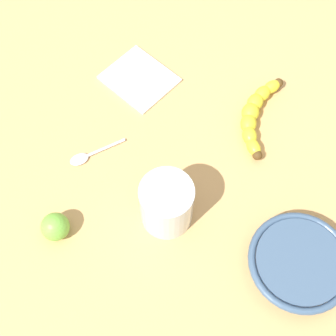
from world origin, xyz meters
TOP-DOWN VIEW (x-y plane):
  - wooden_tabletop at (0.00, 0.00)cm, footprint 120.00×120.00cm
  - banana at (13.65, -5.82)cm, footprint 19.35×6.65cm
  - smoothie_glass at (-10.82, 4.59)cm, footprint 8.99×8.99cm
  - ceramic_bowl at (-13.15, -18.76)cm, footprint 16.94×16.94cm
  - lime_fruit at (-19.28, 21.73)cm, footprint 4.90×4.90cm
  - teaspoon at (-4.67, 23.01)cm, footprint 8.87×9.02cm
  - folded_napkin at (16.03, 18.85)cm, footprint 16.18×17.05cm

SIDE VIEW (x-z plane):
  - wooden_tabletop at x=0.00cm, z-range 0.00..3.00cm
  - folded_napkin at x=16.03cm, z-range 3.00..3.60cm
  - teaspoon at x=-4.67cm, z-range 3.00..3.80cm
  - banana at x=13.65cm, z-range 3.00..6.41cm
  - ceramic_bowl at x=-13.15cm, z-range 3.38..7.08cm
  - lime_fruit at x=-19.28cm, z-range 3.00..7.90cm
  - smoothie_glass at x=-10.82cm, z-range 3.00..13.36cm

